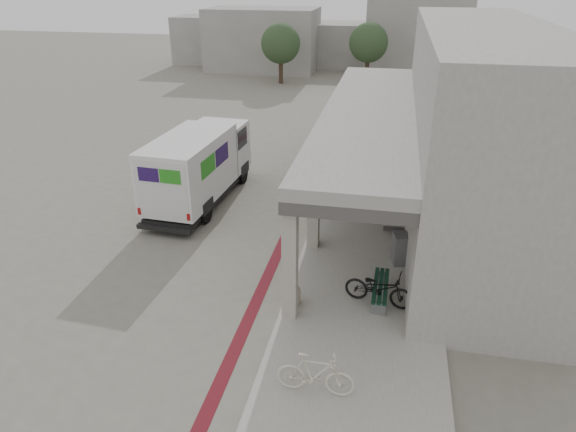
% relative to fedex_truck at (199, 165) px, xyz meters
% --- Properties ---
extents(ground, '(120.00, 120.00, 0.00)m').
position_rel_fedex_truck_xyz_m(ground, '(3.04, -3.56, -1.57)').
color(ground, '#6A675B').
rests_on(ground, ground).
extents(bike_lane_stripe, '(0.35, 40.00, 0.01)m').
position_rel_fedex_truck_xyz_m(bike_lane_stripe, '(4.04, -1.56, -1.57)').
color(bike_lane_stripe, maroon).
rests_on(bike_lane_stripe, ground).
extents(sidewalk, '(4.40, 28.00, 0.12)m').
position_rel_fedex_truck_xyz_m(sidewalk, '(7.04, -3.56, -1.51)').
color(sidewalk, gray).
rests_on(sidewalk, ground).
extents(transit_building, '(7.60, 17.00, 7.00)m').
position_rel_fedex_truck_xyz_m(transit_building, '(9.87, 0.94, 1.83)').
color(transit_building, gray).
rests_on(transit_building, ground).
extents(distant_backdrop, '(28.00, 10.00, 6.50)m').
position_rel_fedex_truck_xyz_m(distant_backdrop, '(0.19, 32.32, 1.13)').
color(distant_backdrop, gray).
rests_on(distant_backdrop, ground).
extents(tree_left, '(3.20, 3.20, 4.80)m').
position_rel_fedex_truck_xyz_m(tree_left, '(-1.96, 24.44, 1.61)').
color(tree_left, '#38281C').
rests_on(tree_left, ground).
extents(tree_mid, '(3.20, 3.20, 4.80)m').
position_rel_fedex_truck_xyz_m(tree_mid, '(5.04, 26.44, 1.61)').
color(tree_mid, '#38281C').
rests_on(tree_mid, ground).
extents(tree_right, '(3.20, 3.20, 4.80)m').
position_rel_fedex_truck_xyz_m(tree_right, '(13.04, 25.44, 1.61)').
color(tree_right, '#38281C').
rests_on(tree_right, ground).
extents(fedex_truck, '(2.54, 7.02, 2.95)m').
position_rel_fedex_truck_xyz_m(fedex_truck, '(0.00, 0.00, 0.00)').
color(fedex_truck, black).
rests_on(fedex_truck, ground).
extents(bench, '(0.44, 1.90, 0.44)m').
position_rel_fedex_truck_xyz_m(bench, '(7.52, -5.79, -1.13)').
color(bench, gray).
rests_on(bench, sidewalk).
extents(bollard_near, '(0.39, 0.39, 0.58)m').
position_rel_fedex_truck_xyz_m(bollard_near, '(5.14, -6.50, -1.16)').
color(bollard_near, gray).
rests_on(bollard_near, sidewalk).
extents(bollard_far, '(0.40, 0.40, 0.60)m').
position_rel_fedex_truck_xyz_m(bollard_far, '(5.14, -2.92, -1.15)').
color(bollard_far, gray).
rests_on(bollard_far, sidewalk).
extents(utility_cabinet, '(0.57, 0.68, 1.00)m').
position_rel_fedex_truck_xyz_m(utility_cabinet, '(8.04, -3.63, -0.95)').
color(utility_cabinet, gray).
rests_on(utility_cabinet, sidewalk).
extents(bicycle_black, '(2.05, 1.06, 1.02)m').
position_rel_fedex_truck_xyz_m(bicycle_black, '(7.48, -6.06, -0.94)').
color(bicycle_black, black).
rests_on(bicycle_black, sidewalk).
extents(bicycle_cream, '(1.78, 0.52, 1.07)m').
position_rel_fedex_truck_xyz_m(bicycle_cream, '(6.25, -9.78, -0.92)').
color(bicycle_cream, beige).
rests_on(bicycle_cream, sidewalk).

